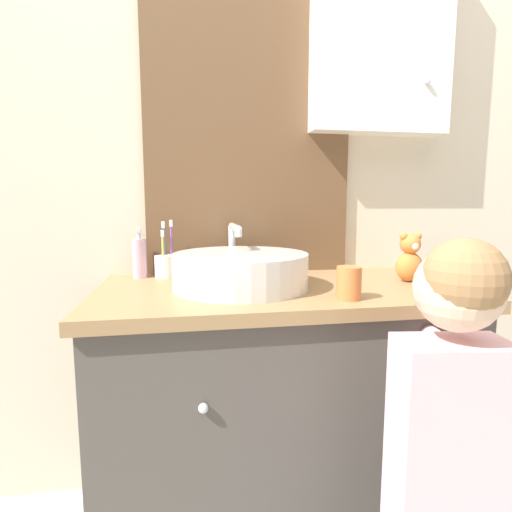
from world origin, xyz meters
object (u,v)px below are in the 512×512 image
at_px(soap_dispenser, 140,257).
at_px(toothbrush_holder, 166,264).
at_px(sink_basin, 241,270).
at_px(child_figure, 448,445).
at_px(drinking_cup, 349,283).
at_px(teddy_bear, 410,259).

bearing_deg(soap_dispenser, toothbrush_holder, -5.20).
bearing_deg(sink_basin, child_figure, -55.62).
xyz_separation_m(soap_dispenser, drinking_cup, (0.57, -0.41, -0.03)).
distance_m(soap_dispenser, drinking_cup, 0.70).
relative_size(soap_dispenser, child_figure, 0.17).
relative_size(sink_basin, soap_dispenser, 2.65).
relative_size(toothbrush_holder, drinking_cup, 2.24).
bearing_deg(child_figure, toothbrush_holder, 128.64).
height_order(soap_dispenser, drinking_cup, soap_dispenser).
bearing_deg(soap_dispenser, drinking_cup, -35.64).
bearing_deg(sink_basin, drinking_cup, -36.47).
xyz_separation_m(toothbrush_holder, drinking_cup, (0.48, -0.40, -0.00)).
xyz_separation_m(soap_dispenser, teddy_bear, (0.85, -0.22, 0.01)).
xyz_separation_m(soap_dispenser, child_figure, (0.65, -0.72, -0.29)).
height_order(sink_basin, teddy_bear, sink_basin).
relative_size(sink_basin, toothbrush_holder, 2.31).
bearing_deg(toothbrush_holder, child_figure, -51.36).
height_order(child_figure, teddy_bear, child_figure).
distance_m(toothbrush_holder, teddy_bear, 0.79).
bearing_deg(drinking_cup, soap_dispenser, 144.36).
distance_m(soap_dispenser, child_figure, 1.01).
relative_size(toothbrush_holder, child_figure, 0.20).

